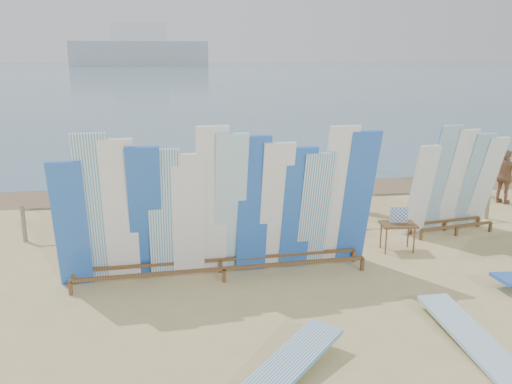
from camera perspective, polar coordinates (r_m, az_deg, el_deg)
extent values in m
plane|color=#D2BB79|center=(11.22, 4.35, -8.73)|extent=(160.00, 160.00, 0.00)
cube|color=slate|center=(138.12, -8.05, 12.51)|extent=(320.00, 240.00, 0.02)
cube|color=#7E6347|center=(17.94, -0.86, 0.25)|extent=(40.00, 2.60, 0.01)
cube|color=#999EA3|center=(190.27, -12.12, 14.05)|extent=(45.00, 8.00, 8.00)
cube|color=silver|center=(190.38, -12.24, 16.16)|extent=(18.00, 6.00, 6.00)
cube|color=gray|center=(13.73, 1.58, -0.78)|extent=(12.00, 0.06, 0.06)
cube|color=gray|center=(14.08, -23.25, -3.08)|extent=(0.08, 0.08, 0.90)
cube|color=gray|center=(13.71, -15.13, -2.84)|extent=(0.08, 0.08, 0.90)
cube|color=gray|center=(13.62, -6.74, -2.53)|extent=(0.08, 0.08, 0.90)
cube|color=gray|center=(13.83, 1.57, -2.17)|extent=(0.08, 0.08, 0.90)
cube|color=gray|center=(14.31, 9.48, -1.79)|extent=(0.08, 0.08, 0.90)
cube|color=gray|center=(15.05, 16.73, -1.41)|extent=(0.08, 0.08, 0.90)
cube|color=gray|center=(16.01, 23.21, -1.05)|extent=(0.08, 0.08, 0.90)
cube|color=brown|center=(10.79, -3.38, -8.06)|extent=(5.81, 0.35, 0.07)
cube|color=brown|center=(11.24, -3.75, -7.12)|extent=(5.81, 0.35, 0.07)
cube|color=blue|center=(10.68, -18.91, -3.36)|extent=(0.65, 0.72, 2.56)
cube|color=white|center=(10.56, -16.56, -1.96)|extent=(0.66, 0.88, 3.06)
cube|color=white|center=(10.55, -14.07, -2.14)|extent=(0.66, 0.86, 2.95)
cube|color=blue|center=(10.55, -11.57, -2.41)|extent=(0.66, 0.97, 2.80)
cube|color=white|center=(10.57, -9.59, -2.49)|extent=(0.65, 0.77, 2.73)
cube|color=white|center=(10.61, -7.11, -2.63)|extent=(0.65, 0.71, 2.62)
cube|color=white|center=(10.58, -4.69, -1.18)|extent=(0.65, 0.84, 3.13)
cube|color=#8FC8E5|center=(10.64, -2.74, -1.44)|extent=(0.66, 0.93, 2.99)
cube|color=blue|center=(10.73, -0.33, -1.49)|extent=(0.65, 0.72, 2.92)
cube|color=white|center=(10.85, 2.04, -1.71)|extent=(0.65, 0.82, 2.78)
cube|color=blue|center=(10.98, 4.36, -1.83)|extent=(0.65, 0.76, 2.67)
cube|color=white|center=(11.10, 6.16, -2.03)|extent=(0.65, 0.78, 2.55)
cube|color=white|center=(11.17, 8.43, -0.61)|extent=(0.66, 0.86, 3.07)
cube|color=blue|center=(11.35, 10.58, -0.77)|extent=(0.65, 0.84, 2.95)
cube|color=brown|center=(14.28, 20.39, -3.38)|extent=(2.02, 0.37, 0.06)
cube|color=brown|center=(14.62, 19.33, -2.89)|extent=(2.02, 0.37, 0.06)
cube|color=white|center=(13.66, 16.99, 0.09)|extent=(0.65, 0.68, 2.33)
cube|color=white|center=(13.88, 18.71, 1.15)|extent=(0.67, 0.84, 2.79)
cube|color=white|center=(14.18, 20.26, 1.05)|extent=(0.67, 0.86, 2.67)
cube|color=white|center=(14.49, 21.75, 0.95)|extent=(0.67, 0.87, 2.56)
cube|color=white|center=(14.75, 22.93, 0.84)|extent=(0.68, 0.89, 2.45)
cube|color=brown|center=(12.72, 14.74, -3.32)|extent=(0.83, 0.62, 0.05)
cube|color=white|center=(12.66, 14.80, -2.33)|extent=(0.41, 0.06, 0.37)
cube|color=#8FC8E5|center=(9.38, 21.81, -14.70)|extent=(0.60, 2.71, 0.23)
cube|color=#B01B12|center=(15.08, 2.82, -1.20)|extent=(0.64, 0.59, 0.05)
cube|color=#B01B12|center=(15.24, 2.55, 0.13)|extent=(0.60, 0.23, 0.58)
cube|color=#B01B12|center=(15.28, 5.78, -1.11)|extent=(0.64, 0.60, 0.05)
cube|color=#B01B12|center=(15.42, 5.42, 0.13)|extent=(0.58, 0.26, 0.55)
cube|color=#B01B12|center=(14.63, 6.68, -0.98)|extent=(0.51, 0.77, 0.53)
cube|color=#B01B12|center=(14.83, 6.54, 0.58)|extent=(0.45, 0.21, 0.34)
imported|color=beige|center=(17.04, -14.23, 1.67)|extent=(1.43, 1.16, 1.53)
imported|color=#8C6042|center=(15.94, 5.51, 1.38)|extent=(0.65, 0.65, 1.63)
imported|color=tan|center=(15.83, -15.17, 1.16)|extent=(0.97, 0.68, 1.81)
imported|color=beige|center=(15.12, -11.50, 0.43)|extent=(0.88, 0.62, 1.63)
imported|color=#8C6042|center=(14.34, 0.25, 0.30)|extent=(0.99, 1.12, 1.80)
imported|color=#8C6042|center=(17.77, 24.76, 1.45)|extent=(0.84, 1.03, 1.63)
imported|color=tan|center=(18.62, 20.21, 2.67)|extent=(0.89, 1.24, 1.78)
imported|color=beige|center=(16.79, -1.54, 2.28)|extent=(0.59, 1.63, 1.73)
imported|color=tan|center=(15.57, 10.34, 0.84)|extent=(0.71, 0.87, 1.61)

